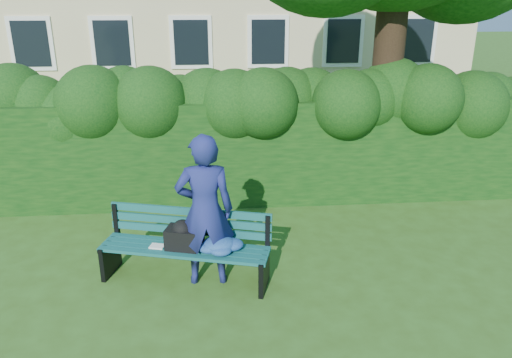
{
  "coord_description": "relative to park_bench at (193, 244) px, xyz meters",
  "views": [
    {
      "loc": [
        -0.58,
        -6.09,
        3.48
      ],
      "look_at": [
        0.0,
        0.6,
        0.95
      ],
      "focal_mm": 35.0,
      "sensor_mm": 36.0,
      "label": 1
    }
  ],
  "objects": [
    {
      "name": "ground",
      "position": [
        0.89,
        0.47,
        -0.51
      ],
      "size": [
        80.0,
        80.0,
        0.0
      ],
      "primitive_type": "plane",
      "color": "#34551A",
      "rests_on": "ground"
    },
    {
      "name": "man_reading",
      "position": [
        0.17,
        -0.04,
        0.46
      ],
      "size": [
        0.72,
        0.48,
        1.95
      ],
      "primitive_type": "imported",
      "rotation": [
        0.0,
        0.0,
        3.16
      ],
      "color": "navy",
      "rests_on": "ground"
    },
    {
      "name": "hedge",
      "position": [
        0.89,
        2.67,
        0.39
      ],
      "size": [
        10.0,
        1.0,
        1.8
      ],
      "color": "black",
      "rests_on": "ground"
    },
    {
      "name": "park_bench",
      "position": [
        0.0,
        0.0,
        0.0
      ],
      "size": [
        2.2,
        1.1,
        0.89
      ],
      "rotation": [
        0.0,
        0.0,
        -0.27
      ],
      "color": "#0F474B",
      "rests_on": "ground"
    }
  ]
}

